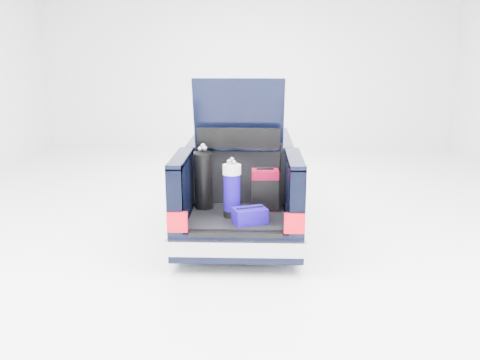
{
  "coord_description": "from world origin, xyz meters",
  "views": [
    {
      "loc": [
        0.26,
        -8.21,
        2.82
      ],
      "look_at": [
        0.0,
        -0.5,
        0.85
      ],
      "focal_mm": 38.0,
      "sensor_mm": 36.0,
      "label": 1
    }
  ],
  "objects_px": {
    "car": "(241,181)",
    "blue_golf_bag": "(232,190)",
    "blue_duffel": "(250,216)",
    "black_golf_bag": "(203,180)",
    "red_suitcase": "(265,190)"
  },
  "relations": [
    {
      "from": "black_golf_bag",
      "to": "blue_golf_bag",
      "type": "height_order",
      "value": "black_golf_bag"
    },
    {
      "from": "black_golf_bag",
      "to": "blue_golf_bag",
      "type": "relative_size",
      "value": 1.14
    },
    {
      "from": "red_suitcase",
      "to": "blue_golf_bag",
      "type": "height_order",
      "value": "blue_golf_bag"
    },
    {
      "from": "car",
      "to": "red_suitcase",
      "type": "bearing_deg",
      "value": -74.03
    },
    {
      "from": "blue_golf_bag",
      "to": "red_suitcase",
      "type": "bearing_deg",
      "value": 50.74
    },
    {
      "from": "red_suitcase",
      "to": "car",
      "type": "bearing_deg",
      "value": 103.51
    },
    {
      "from": "car",
      "to": "black_golf_bag",
      "type": "bearing_deg",
      "value": -110.9
    },
    {
      "from": "blue_duffel",
      "to": "red_suitcase",
      "type": "bearing_deg",
      "value": 49.98
    },
    {
      "from": "car",
      "to": "blue_golf_bag",
      "type": "height_order",
      "value": "car"
    },
    {
      "from": "car",
      "to": "blue_duffel",
      "type": "height_order",
      "value": "car"
    },
    {
      "from": "car",
      "to": "blue_golf_bag",
      "type": "bearing_deg",
      "value": -92.61
    },
    {
      "from": "car",
      "to": "blue_duffel",
      "type": "xyz_separation_m",
      "value": [
        0.18,
        -1.92,
        0.03
      ]
    },
    {
      "from": "red_suitcase",
      "to": "blue_duffel",
      "type": "height_order",
      "value": "red_suitcase"
    },
    {
      "from": "car",
      "to": "blue_duffel",
      "type": "bearing_deg",
      "value": -84.79
    },
    {
      "from": "blue_duffel",
      "to": "car",
      "type": "bearing_deg",
      "value": 74.38
    }
  ]
}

